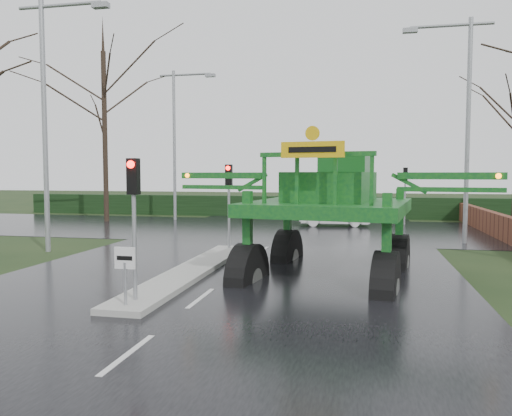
% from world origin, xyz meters
% --- Properties ---
extents(ground, '(140.00, 140.00, 0.00)m').
position_xyz_m(ground, '(0.00, 0.00, 0.00)').
color(ground, black).
rests_on(ground, ground).
extents(road_main, '(14.00, 80.00, 0.02)m').
position_xyz_m(road_main, '(0.00, 10.00, 0.00)').
color(road_main, black).
rests_on(road_main, ground).
extents(road_cross, '(80.00, 12.00, 0.02)m').
position_xyz_m(road_cross, '(0.00, 16.00, 0.01)').
color(road_cross, black).
rests_on(road_cross, ground).
extents(median_island, '(1.20, 10.00, 0.16)m').
position_xyz_m(median_island, '(-1.30, 3.00, 0.09)').
color(median_island, gray).
rests_on(median_island, ground).
extents(hedge_row, '(44.00, 0.90, 1.50)m').
position_xyz_m(hedge_row, '(0.00, 24.00, 0.75)').
color(hedge_row, black).
rests_on(hedge_row, ground).
extents(brick_wall, '(0.40, 20.00, 1.20)m').
position_xyz_m(brick_wall, '(10.50, 16.00, 0.60)').
color(brick_wall, '#592D1E').
rests_on(brick_wall, ground).
extents(keep_left_sign, '(0.50, 0.07, 1.35)m').
position_xyz_m(keep_left_sign, '(-1.30, -1.50, 1.06)').
color(keep_left_sign, gray).
rests_on(keep_left_sign, ground).
extents(traffic_signal_near, '(0.26, 0.33, 3.52)m').
position_xyz_m(traffic_signal_near, '(-1.30, -1.01, 2.59)').
color(traffic_signal_near, gray).
rests_on(traffic_signal_near, ground).
extents(traffic_signal_mid, '(0.26, 0.33, 3.52)m').
position_xyz_m(traffic_signal_mid, '(-1.30, 7.49, 2.59)').
color(traffic_signal_mid, gray).
rests_on(traffic_signal_mid, ground).
extents(traffic_signal_far, '(0.26, 0.33, 3.52)m').
position_xyz_m(traffic_signal_far, '(6.50, 20.01, 2.59)').
color(traffic_signal_far, gray).
rests_on(traffic_signal_far, ground).
extents(street_light_left_near, '(3.85, 0.30, 10.00)m').
position_xyz_m(street_light_left_near, '(-8.19, 6.00, 5.99)').
color(street_light_left_near, gray).
rests_on(street_light_left_near, ground).
extents(street_light_right, '(3.85, 0.30, 10.00)m').
position_xyz_m(street_light_right, '(8.19, 12.00, 5.99)').
color(street_light_right, gray).
rests_on(street_light_right, ground).
extents(street_light_left_far, '(3.85, 0.30, 10.00)m').
position_xyz_m(street_light_left_far, '(-8.19, 20.00, 5.99)').
color(street_light_left_far, gray).
rests_on(street_light_left_far, ground).
extents(tree_left_far, '(7.70, 7.70, 13.26)m').
position_xyz_m(tree_left_far, '(-12.50, 18.00, 7.15)').
color(tree_left_far, black).
rests_on(tree_left_far, ground).
extents(crop_sprayer, '(9.88, 6.82, 5.57)m').
position_xyz_m(crop_sprayer, '(0.71, 2.60, 2.63)').
color(crop_sprayer, black).
rests_on(crop_sprayer, ground).
extents(white_sedan, '(4.27, 1.96, 1.36)m').
position_xyz_m(white_sedan, '(2.28, 18.14, 0.00)').
color(white_sedan, white).
rests_on(white_sedan, ground).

